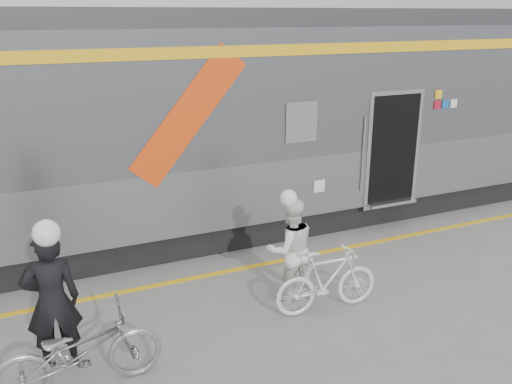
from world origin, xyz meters
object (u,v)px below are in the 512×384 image
woman (290,249)px  bicycle_right (327,280)px  man (52,301)px  bicycle_left (79,352)px

woman → bicycle_right: 0.70m
woman → man: bearing=10.0°
bicycle_left → bicycle_right: size_ratio=1.17×
bicycle_left → woman: size_ratio=1.18×
man → bicycle_right: (3.57, -0.20, -0.40)m
man → woman: bearing=-174.2°
man → bicycle_right: man is taller
woman → bicycle_right: (0.30, -0.55, -0.30)m
man → bicycle_right: bearing=176.5°
bicycle_left → bicycle_right: bicycle_left is taller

